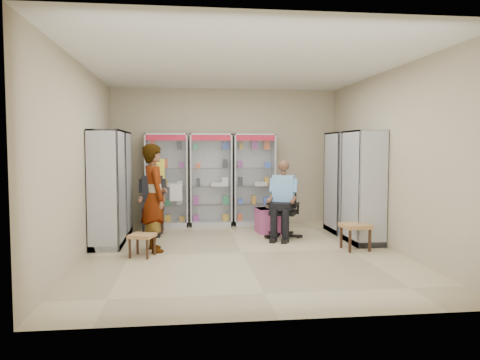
{
  "coord_description": "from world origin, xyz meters",
  "views": [
    {
      "loc": [
        -0.92,
        -7.43,
        1.7
      ],
      "look_at": [
        0.05,
        0.7,
        1.13
      ],
      "focal_mm": 35.0,
      "sensor_mm": 36.0,
      "label": 1
    }
  ],
  "objects": [
    {
      "name": "tea_glass",
      "position": [
        0.74,
        1.76,
        0.53
      ],
      "size": [
        0.07,
        0.07,
        0.09
      ],
      "primitive_type": "cylinder",
      "color": "#560F07",
      "rests_on": "pink_trunk"
    },
    {
      "name": "standing_man",
      "position": [
        -1.41,
        0.3,
        0.88
      ],
      "size": [
        0.58,
        0.73,
        1.76
      ],
      "primitive_type": "imported",
      "rotation": [
        0.0,
        0.0,
        1.85
      ],
      "color": "gray",
      "rests_on": "floor"
    },
    {
      "name": "cabinet_left_near",
      "position": [
        -2.23,
        0.7,
        1.0
      ],
      "size": [
        0.9,
        0.5,
        2.0
      ],
      "primitive_type": "cube",
      "rotation": [
        0.0,
        0.0,
        -1.57
      ],
      "color": "silver",
      "rests_on": "floor"
    },
    {
      "name": "woven_stool_a",
      "position": [
        1.9,
        -0.02,
        0.22
      ],
      "size": [
        0.47,
        0.47,
        0.43
      ],
      "primitive_type": "cube",
      "rotation": [
        0.0,
        0.0,
        0.08
      ],
      "color": "#AB8548",
      "rests_on": "floor"
    },
    {
      "name": "cabinet_back_mid",
      "position": [
        -0.35,
        2.73,
        1.0
      ],
      "size": [
        0.9,
        0.5,
        2.0
      ],
      "primitive_type": "cube",
      "color": "silver",
      "rests_on": "floor"
    },
    {
      "name": "seated_customer",
      "position": [
        -1.55,
        1.95,
        0.67
      ],
      "size": [
        0.44,
        0.6,
        1.34
      ],
      "primitive_type": null,
      "color": "black",
      "rests_on": "floor"
    },
    {
      "name": "woven_stool_b",
      "position": [
        -1.58,
        -0.1,
        0.18
      ],
      "size": [
        0.45,
        0.45,
        0.36
      ],
      "primitive_type": "cube",
      "rotation": [
        0.0,
        0.0,
        -0.32
      ],
      "color": "#A77F46",
      "rests_on": "floor"
    },
    {
      "name": "seated_shopkeeper",
      "position": [
        0.92,
        1.11,
        0.69
      ],
      "size": [
        0.66,
        0.75,
        1.37
      ],
      "primitive_type": null,
      "rotation": [
        0.0,
        0.0,
        -0.39
      ],
      "color": "#68A6CD",
      "rests_on": "floor"
    },
    {
      "name": "pink_trunk",
      "position": [
        0.77,
        1.73,
        0.24
      ],
      "size": [
        0.55,
        0.53,
        0.48
      ],
      "primitive_type": "cube",
      "rotation": [
        0.0,
        0.0,
        0.09
      ],
      "color": "#AF468C",
      "rests_on": "floor"
    },
    {
      "name": "office_chair",
      "position": [
        0.92,
        1.16,
        0.54
      ],
      "size": [
        0.77,
        0.77,
        1.08
      ],
      "primitive_type": "cube",
      "rotation": [
        0.0,
        0.0,
        -0.39
      ],
      "color": "black",
      "rests_on": "floor"
    },
    {
      "name": "cabinet_back_left",
      "position": [
        -1.3,
        2.73,
        1.0
      ],
      "size": [
        0.9,
        0.5,
        2.0
      ],
      "primitive_type": "cube",
      "color": "#A5A8AD",
      "rests_on": "floor"
    },
    {
      "name": "cabinet_right_near",
      "position": [
        2.23,
        0.5,
        1.0
      ],
      "size": [
        0.9,
        0.5,
        2.0
      ],
      "primitive_type": "cube",
      "rotation": [
        0.0,
        0.0,
        1.57
      ],
      "color": "#ACAEB3",
      "rests_on": "floor"
    },
    {
      "name": "wooden_chair",
      "position": [
        -1.55,
        2.0,
        0.47
      ],
      "size": [
        0.42,
        0.42,
        0.94
      ],
      "primitive_type": "cube",
      "color": "black",
      "rests_on": "floor"
    },
    {
      "name": "cabinet_left_far",
      "position": [
        -2.23,
        1.8,
        1.0
      ],
      "size": [
        0.9,
        0.5,
        2.0
      ],
      "primitive_type": "cube",
      "rotation": [
        0.0,
        0.0,
        -1.57
      ],
      "color": "#AFB3B6",
      "rests_on": "floor"
    },
    {
      "name": "room_shell",
      "position": [
        0.0,
        0.0,
        1.97
      ],
      "size": [
        5.02,
        6.02,
        3.01
      ],
      "color": "tan",
      "rests_on": "ground"
    },
    {
      "name": "cabinet_right_far",
      "position": [
        2.23,
        1.6,
        1.0
      ],
      "size": [
        0.9,
        0.5,
        2.0
      ],
      "primitive_type": "cube",
      "rotation": [
        0.0,
        0.0,
        1.57
      ],
      "color": "silver",
      "rests_on": "floor"
    },
    {
      "name": "cabinet_back_right",
      "position": [
        0.6,
        2.73,
        1.0
      ],
      "size": [
        0.9,
        0.5,
        2.0
      ],
      "primitive_type": "cube",
      "color": "#9E9FA5",
      "rests_on": "floor"
    },
    {
      "name": "floor",
      "position": [
        0.0,
        0.0,
        0.0
      ],
      "size": [
        6.0,
        6.0,
        0.0
      ],
      "primitive_type": "plane",
      "color": "tan",
      "rests_on": "ground"
    }
  ]
}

